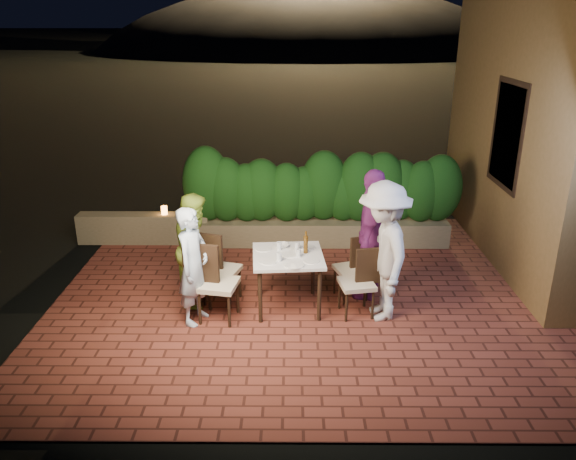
{
  "coord_description": "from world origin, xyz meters",
  "views": [
    {
      "loc": [
        -0.31,
        -6.54,
        3.59
      ],
      "look_at": [
        -0.35,
        0.13,
        1.05
      ],
      "focal_mm": 35.0,
      "sensor_mm": 36.0,
      "label": 1
    }
  ],
  "objects_px": {
    "chair_right_front": "(357,282)",
    "diner_purple": "(373,234)",
    "diner_white": "(383,252)",
    "dining_table": "(288,281)",
    "parapet_lamp": "(164,210)",
    "bowl": "(282,245)",
    "beer_bottle": "(306,242)",
    "chair_right_back": "(351,268)",
    "chair_left_front": "(218,283)",
    "chair_left_back": "(222,269)",
    "diner_blue": "(193,266)",
    "diner_green": "(197,249)"
  },
  "relations": [
    {
      "from": "bowl",
      "to": "diner_blue",
      "type": "bearing_deg",
      "value": -150.33
    },
    {
      "from": "beer_bottle",
      "to": "chair_right_front",
      "type": "xyz_separation_m",
      "value": [
        0.64,
        -0.24,
        -0.45
      ]
    },
    {
      "from": "chair_right_front",
      "to": "diner_white",
      "type": "distance_m",
      "value": 0.53
    },
    {
      "from": "diner_blue",
      "to": "diner_green",
      "type": "distance_m",
      "value": 0.55
    },
    {
      "from": "bowl",
      "to": "diner_green",
      "type": "distance_m",
      "value": 1.12
    },
    {
      "from": "dining_table",
      "to": "diner_white",
      "type": "relative_size",
      "value": 0.5
    },
    {
      "from": "chair_left_back",
      "to": "diner_purple",
      "type": "bearing_deg",
      "value": 23.05
    },
    {
      "from": "diner_blue",
      "to": "parapet_lamp",
      "type": "distance_m",
      "value": 2.79
    },
    {
      "from": "chair_right_front",
      "to": "diner_purple",
      "type": "relative_size",
      "value": 0.51
    },
    {
      "from": "chair_right_back",
      "to": "chair_right_front",
      "type": "bearing_deg",
      "value": 74.44
    },
    {
      "from": "bowl",
      "to": "chair_right_back",
      "type": "distance_m",
      "value": 0.99
    },
    {
      "from": "bowl",
      "to": "diner_green",
      "type": "xyz_separation_m",
      "value": [
        -1.11,
        -0.06,
        -0.02
      ]
    },
    {
      "from": "chair_right_front",
      "to": "diner_purple",
      "type": "height_order",
      "value": "diner_purple"
    },
    {
      "from": "diner_purple",
      "to": "chair_left_back",
      "type": "bearing_deg",
      "value": -64.7
    },
    {
      "from": "dining_table",
      "to": "diner_green",
      "type": "height_order",
      "value": "diner_green"
    },
    {
      "from": "chair_left_front",
      "to": "diner_purple",
      "type": "relative_size",
      "value": 0.56
    },
    {
      "from": "diner_white",
      "to": "bowl",
      "type": "bearing_deg",
      "value": -117.75
    },
    {
      "from": "beer_bottle",
      "to": "bowl",
      "type": "distance_m",
      "value": 0.38
    },
    {
      "from": "diner_green",
      "to": "diner_white",
      "type": "xyz_separation_m",
      "value": [
        2.37,
        -0.41,
        0.14
      ]
    },
    {
      "from": "chair_left_back",
      "to": "chair_right_back",
      "type": "distance_m",
      "value": 1.73
    },
    {
      "from": "dining_table",
      "to": "bowl",
      "type": "relative_size",
      "value": 4.97
    },
    {
      "from": "diner_white",
      "to": "diner_green",
      "type": "bearing_deg",
      "value": -106.94
    },
    {
      "from": "bowl",
      "to": "diner_white",
      "type": "bearing_deg",
      "value": -20.67
    },
    {
      "from": "beer_bottle",
      "to": "chair_right_back",
      "type": "height_order",
      "value": "beer_bottle"
    },
    {
      "from": "chair_left_front",
      "to": "diner_blue",
      "type": "height_order",
      "value": "diner_blue"
    },
    {
      "from": "chair_left_front",
      "to": "chair_right_front",
      "type": "bearing_deg",
      "value": 14.75
    },
    {
      "from": "chair_left_back",
      "to": "parapet_lamp",
      "type": "bearing_deg",
      "value": 136.78
    },
    {
      "from": "bowl",
      "to": "chair_left_front",
      "type": "distance_m",
      "value": 1.0
    },
    {
      "from": "diner_white",
      "to": "diner_purple",
      "type": "height_order",
      "value": "diner_purple"
    },
    {
      "from": "beer_bottle",
      "to": "chair_left_front",
      "type": "relative_size",
      "value": 0.3
    },
    {
      "from": "dining_table",
      "to": "diner_purple",
      "type": "xyz_separation_m",
      "value": [
        1.12,
        0.37,
        0.52
      ]
    },
    {
      "from": "diner_green",
      "to": "bowl",
      "type": "bearing_deg",
      "value": -88.98
    },
    {
      "from": "dining_table",
      "to": "diner_purple",
      "type": "relative_size",
      "value": 0.5
    },
    {
      "from": "bowl",
      "to": "chair_right_front",
      "type": "distance_m",
      "value": 1.1
    },
    {
      "from": "chair_right_front",
      "to": "chair_left_front",
      "type": "bearing_deg",
      "value": -6.04
    },
    {
      "from": "diner_purple",
      "to": "beer_bottle",
      "type": "bearing_deg",
      "value": -52.04
    },
    {
      "from": "chair_right_back",
      "to": "parapet_lamp",
      "type": "height_order",
      "value": "chair_right_back"
    },
    {
      "from": "dining_table",
      "to": "parapet_lamp",
      "type": "xyz_separation_m",
      "value": [
        -2.08,
        2.27,
        0.2
      ]
    },
    {
      "from": "chair_left_back",
      "to": "diner_blue",
      "type": "relative_size",
      "value": 0.63
    },
    {
      "from": "diner_purple",
      "to": "parapet_lamp",
      "type": "bearing_deg",
      "value": -101.36
    },
    {
      "from": "beer_bottle",
      "to": "chair_left_front",
      "type": "bearing_deg",
      "value": -161.28
    },
    {
      "from": "diner_blue",
      "to": "diner_white",
      "type": "distance_m",
      "value": 2.33
    },
    {
      "from": "chair_right_back",
      "to": "diner_green",
      "type": "xyz_separation_m",
      "value": [
        -2.04,
        -0.1,
        0.32
      ]
    },
    {
      "from": "chair_right_front",
      "to": "diner_white",
      "type": "height_order",
      "value": "diner_white"
    },
    {
      "from": "beer_bottle",
      "to": "chair_right_back",
      "type": "distance_m",
      "value": 0.81
    },
    {
      "from": "bowl",
      "to": "chair_right_back",
      "type": "height_order",
      "value": "chair_right_back"
    },
    {
      "from": "bowl",
      "to": "diner_blue",
      "type": "height_order",
      "value": "diner_blue"
    },
    {
      "from": "chair_right_front",
      "to": "diner_blue",
      "type": "height_order",
      "value": "diner_blue"
    },
    {
      "from": "beer_bottle",
      "to": "chair_left_back",
      "type": "height_order",
      "value": "beer_bottle"
    },
    {
      "from": "diner_purple",
      "to": "parapet_lamp",
      "type": "relative_size",
      "value": 12.74
    }
  ]
}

